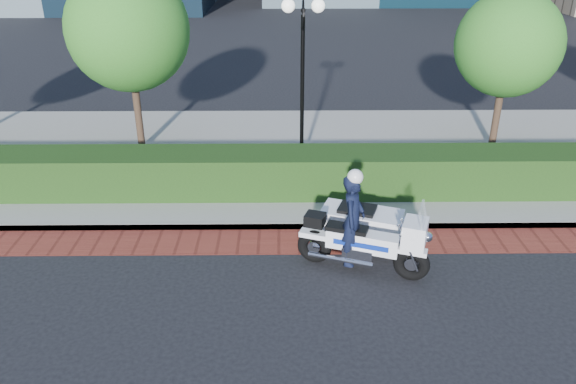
{
  "coord_description": "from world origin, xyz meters",
  "views": [
    {
      "loc": [
        0.5,
        -8.5,
        5.95
      ],
      "look_at": [
        0.61,
        1.8,
        1.0
      ],
      "focal_mm": 35.0,
      "sensor_mm": 36.0,
      "label": 1
    }
  ],
  "objects_px": {
    "tree_c": "(509,44)",
    "lamppost": "(303,59)",
    "tree_b": "(128,30)",
    "police_motorcycle": "(361,228)"
  },
  "relations": [
    {
      "from": "lamppost",
      "to": "police_motorcycle",
      "type": "height_order",
      "value": "lamppost"
    },
    {
      "from": "tree_c",
      "to": "lamppost",
      "type": "bearing_deg",
      "value": -166.7
    },
    {
      "from": "lamppost",
      "to": "tree_b",
      "type": "distance_m",
      "value": 4.71
    },
    {
      "from": "lamppost",
      "to": "tree_b",
      "type": "height_order",
      "value": "tree_b"
    },
    {
      "from": "police_motorcycle",
      "to": "tree_c",
      "type": "bearing_deg",
      "value": 71.41
    },
    {
      "from": "tree_c",
      "to": "police_motorcycle",
      "type": "relative_size",
      "value": 1.76
    },
    {
      "from": "lamppost",
      "to": "tree_c",
      "type": "distance_m",
      "value": 5.65
    },
    {
      "from": "tree_b",
      "to": "police_motorcycle",
      "type": "height_order",
      "value": "tree_b"
    },
    {
      "from": "lamppost",
      "to": "tree_b",
      "type": "bearing_deg",
      "value": 163.89
    },
    {
      "from": "tree_b",
      "to": "tree_c",
      "type": "height_order",
      "value": "tree_b"
    }
  ]
}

